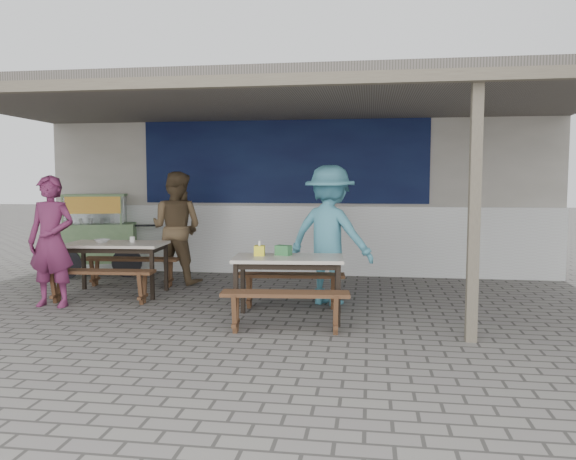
% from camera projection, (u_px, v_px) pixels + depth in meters
% --- Properties ---
extents(ground, '(60.00, 60.00, 0.00)m').
position_uv_depth(ground, '(262.00, 313.00, 6.97)').
color(ground, '#64605B').
rests_on(ground, ground).
extents(back_wall, '(9.00, 1.28, 3.50)m').
position_uv_depth(back_wall, '(299.00, 176.00, 10.35)').
color(back_wall, '#B9B1A6').
rests_on(back_wall, ground).
extents(warung_roof, '(9.00, 4.21, 2.81)m').
position_uv_depth(warung_roof, '(275.00, 101.00, 7.62)').
color(warung_roof, '#605852').
rests_on(warung_roof, ground).
extents(table_left, '(1.44, 0.85, 0.75)m').
position_uv_depth(table_left, '(116.00, 248.00, 8.07)').
color(table_left, beige).
rests_on(table_left, ground).
extents(bench_left_street, '(1.50, 0.37, 0.45)m').
position_uv_depth(bench_left_street, '(99.00, 278.00, 7.50)').
color(bench_left_street, brown).
rests_on(bench_left_street, ground).
extents(bench_left_wall, '(1.50, 0.37, 0.45)m').
position_uv_depth(bench_left_wall, '(132.00, 265.00, 8.70)').
color(bench_left_wall, brown).
rests_on(bench_left_wall, ground).
extents(table_right, '(1.34, 0.81, 0.75)m').
position_uv_depth(table_right, '(288.00, 264.00, 6.59)').
color(table_right, beige).
rests_on(table_right, ground).
extents(bench_right_street, '(1.40, 0.40, 0.45)m').
position_uv_depth(bench_right_street, '(285.00, 303.00, 6.02)').
color(bench_right_street, brown).
rests_on(bench_right_street, ground).
extents(bench_right_wall, '(1.40, 0.40, 0.45)m').
position_uv_depth(bench_right_wall, '(291.00, 283.00, 7.21)').
color(bench_right_wall, brown).
rests_on(bench_right_wall, ground).
extents(vendor_cart, '(1.66, 1.07, 1.41)m').
position_uv_depth(vendor_cart, '(98.00, 231.00, 9.74)').
color(vendor_cart, '#769B67').
rests_on(vendor_cart, ground).
extents(patron_street_side, '(0.63, 0.42, 1.71)m').
position_uv_depth(patron_street_side, '(51.00, 241.00, 7.28)').
color(patron_street_side, '#682449').
rests_on(patron_street_side, ground).
extents(patron_wall_side, '(0.97, 0.82, 1.78)m').
position_uv_depth(patron_wall_side, '(177.00, 228.00, 8.94)').
color(patron_wall_side, brown).
rests_on(patron_wall_side, ground).
extents(patron_right_table, '(1.36, 1.08, 1.84)m').
position_uv_depth(patron_right_table, '(330.00, 235.00, 7.43)').
color(patron_right_table, teal).
rests_on(patron_right_table, ground).
extents(tissue_box, '(0.13, 0.13, 0.12)m').
position_uv_depth(tissue_box, '(259.00, 251.00, 6.67)').
color(tissue_box, yellow).
rests_on(tissue_box, table_right).
extents(donation_box, '(0.21, 0.17, 0.12)m').
position_uv_depth(donation_box, '(283.00, 250.00, 6.71)').
color(donation_box, '#347641').
rests_on(donation_box, table_right).
extents(condiment_jar, '(0.07, 0.07, 0.08)m').
position_uv_depth(condiment_jar, '(132.00, 239.00, 8.13)').
color(condiment_jar, silver).
rests_on(condiment_jar, table_left).
extents(condiment_bowl, '(0.26, 0.26, 0.05)m').
position_uv_depth(condiment_bowl, '(102.00, 241.00, 8.10)').
color(condiment_bowl, white).
rests_on(condiment_bowl, table_left).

